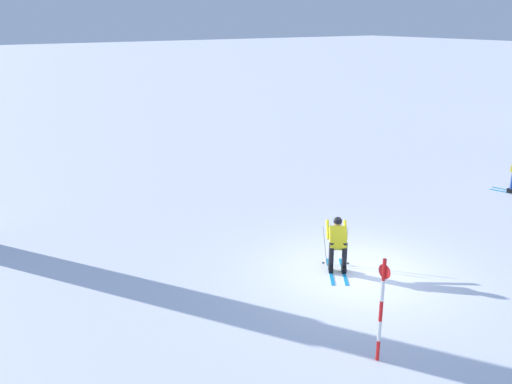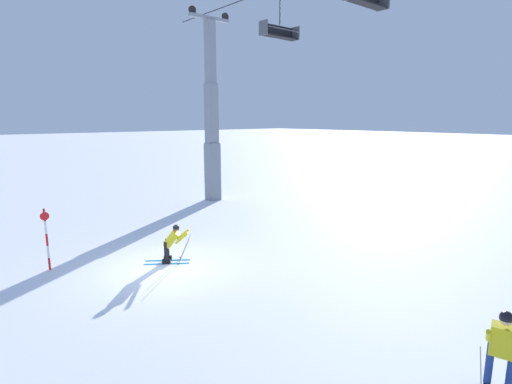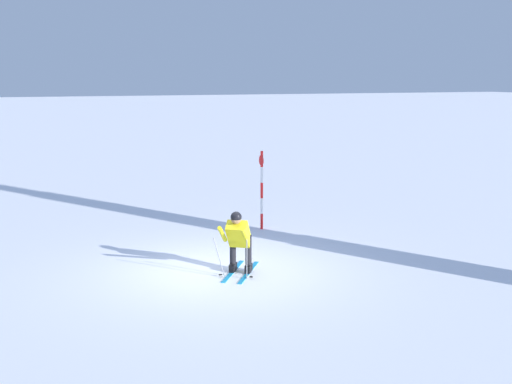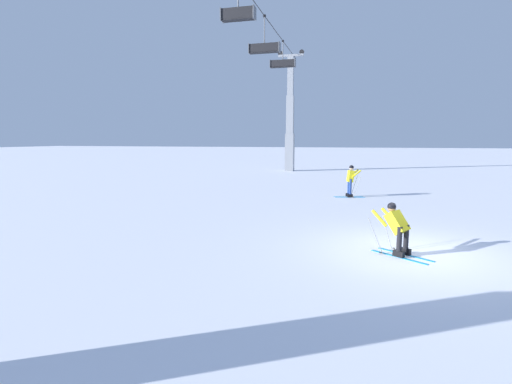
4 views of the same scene
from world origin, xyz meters
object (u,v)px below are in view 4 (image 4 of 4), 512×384
object	(u,v)px
chairlift_seat_middle	(238,14)
chairlift_seat_fourth	(264,48)
lift_tower_far	(290,122)
skier_distant_uphill	(351,179)
skier_carving_main	(397,225)
chairlift_seat_farthest	(283,63)

from	to	relation	value
chairlift_seat_middle	chairlift_seat_fourth	size ratio (longest dim) A/B	0.85
lift_tower_far	chairlift_seat_fourth	bearing A→B (deg)	180.00
chairlift_seat_middle	skier_distant_uphill	size ratio (longest dim) A/B	1.19
chairlift_seat_fourth	skier_carving_main	bearing A→B (deg)	-154.21
skier_carving_main	skier_distant_uphill	distance (m)	9.96
chairlift_seat_fourth	chairlift_seat_farthest	size ratio (longest dim) A/B	1.11
skier_carving_main	chairlift_seat_middle	size ratio (longest dim) A/B	0.81
chairlift_seat_middle	chairlift_seat_fourth	distance (m)	5.78
skier_carving_main	chairlift_seat_fourth	bearing A→B (deg)	25.79
skier_carving_main	skier_distant_uphill	size ratio (longest dim) A/B	0.96
lift_tower_far	chairlift_seat_middle	xyz separation A→B (m)	(-16.34, -0.00, 4.73)
skier_carving_main	chairlift_seat_fourth	world-z (taller)	chairlift_seat_fourth
chairlift_seat_middle	skier_distant_uphill	bearing A→B (deg)	-80.93
skier_carving_main	lift_tower_far	bearing A→B (deg)	15.71
chairlift_seat_farthest	chairlift_seat_fourth	bearing A→B (deg)	180.00
skier_carving_main	chairlift_seat_farthest	xyz separation A→B (m)	(21.24, 7.11, 8.41)
lift_tower_far	chairlift_seat_fourth	world-z (taller)	lift_tower_far
lift_tower_far	skier_distant_uphill	distance (m)	16.87
skier_carving_main	chairlift_seat_farthest	distance (m)	23.93
skier_carving_main	skier_distant_uphill	xyz separation A→B (m)	(9.88, 1.28, 0.19)
lift_tower_far	skier_distant_uphill	bearing A→B (deg)	-159.26
lift_tower_far	skier_distant_uphill	xyz separation A→B (m)	(-15.41, -5.83, -3.62)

